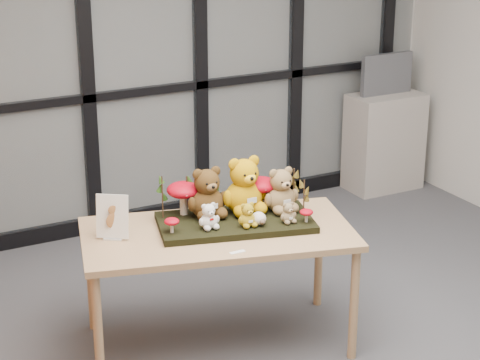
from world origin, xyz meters
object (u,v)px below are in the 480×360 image
mushroom_back_left (183,197)px  mushroom_front_right (306,215)px  mushroom_front_left (172,225)px  display_table (218,242)px  cabinet (384,142)px  sign_holder (112,219)px  mushroom_back_right (261,191)px  bear_white_bow (209,214)px  monitor (387,74)px  bear_pooh_yellow (244,182)px  diorama_tray (235,222)px  bear_beige_small (288,211)px  bear_tan_back (281,187)px  bear_small_yellow (247,213)px  bear_brown_medium (207,190)px  plush_cream_hedgehog (259,218)px

mushroom_back_left → mushroom_front_right: size_ratio=2.51×
mushroom_front_left → display_table: bearing=-4.4°
cabinet → sign_holder: bearing=-152.9°
display_table → mushroom_back_right: mushroom_back_right is taller
bear_white_bow → cabinet: 3.04m
mushroom_back_left → monitor: (2.52, 1.47, 0.15)m
mushroom_back_right → monitor: (2.08, 1.59, 0.15)m
display_table → bear_pooh_yellow: 0.38m
mushroom_back_left → mushroom_back_right: mushroom_back_left is taller
diorama_tray → mushroom_back_right: mushroom_back_right is taller
cabinet → monitor: (-0.00, 0.02, 0.59)m
bear_beige_small → bear_tan_back: bearing=88.3°
bear_small_yellow → display_table: bearing=161.5°
display_table → bear_small_yellow: size_ratio=10.83×
bear_pooh_yellow → monitor: (2.19, 1.60, 0.07)m
bear_tan_back → monitor: (2.00, 1.68, 0.11)m
diorama_tray → sign_holder: bearing=-176.8°
bear_brown_medium → mushroom_back_left: bearing=155.0°
mushroom_front_right → cabinet: size_ratio=0.10×
diorama_tray → plush_cream_hedgehog: (0.08, -0.13, 0.06)m
bear_white_bow → plush_cream_hedgehog: (0.27, -0.08, -0.04)m
bear_brown_medium → bear_small_yellow: (0.13, -0.24, -0.08)m
mushroom_front_left → cabinet: (2.68, 1.67, -0.38)m
bear_pooh_yellow → sign_holder: size_ratio=1.44×
diorama_tray → mushroom_back_left: mushroom_back_left is taller
bear_pooh_yellow → bear_brown_medium: bear_pooh_yellow is taller
display_table → bear_beige_small: bear_beige_small is taller
bear_beige_small → plush_cream_hedgehog: 0.17m
mushroom_back_right → sign_holder: (-0.89, 0.05, -0.03)m
bear_small_yellow → bear_white_bow: (-0.20, 0.07, 0.00)m
bear_beige_small → monitor: (2.05, 1.86, 0.19)m
display_table → mushroom_front_right: (0.46, -0.19, 0.15)m
bear_tan_back → mushroom_back_left: size_ratio=1.36×
bear_pooh_yellow → mushroom_back_left: size_ratio=1.73×
mushroom_front_right → cabinet: (1.96, 1.88, -0.37)m
bear_small_yellow → mushroom_front_left: (-0.41, 0.11, -0.03)m
bear_tan_back → monitor: bearing=55.2°
plush_cream_hedgehog → mushroom_back_right: (0.14, 0.22, 0.06)m
bear_brown_medium → bear_beige_small: 0.48m
mushroom_back_left → bear_small_yellow: bearing=-53.6°
bear_small_yellow → cabinet: bear_small_yellow is taller
mushroom_front_left → bear_pooh_yellow: bearing=10.2°
plush_cream_hedgehog → mushroom_front_left: size_ratio=0.89×
monitor → display_table: bearing=-144.8°
display_table → monitor: (2.42, 1.71, 0.36)m
bear_pooh_yellow → cabinet: 2.75m
monitor → bear_brown_medium: bearing=-147.1°
mushroom_front_left → sign_holder: sign_holder is taller
mushroom_back_right → monitor: bearing=37.5°
bear_brown_medium → mushroom_front_left: 0.32m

